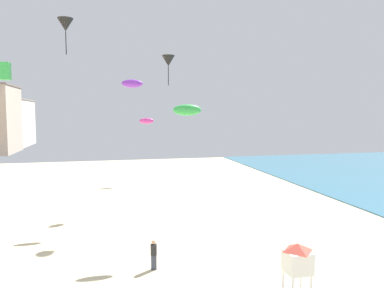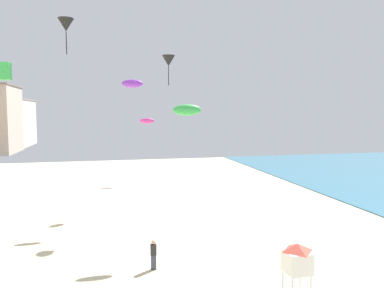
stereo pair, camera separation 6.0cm
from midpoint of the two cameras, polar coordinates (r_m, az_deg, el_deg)
name	(u,v)px [view 1 (the left image)]	position (r m, az deg, el deg)	size (l,w,h in m)	color
kite_flyer	(154,253)	(20.45, -6.14, -16.69)	(0.34, 0.34, 1.64)	#383D4C
lifeguard_stand	(297,259)	(17.86, 16.18, -16.96)	(1.10, 1.10, 2.55)	white
kite_purple_parafoil	(132,84)	(29.54, -9.45, 9.37)	(1.68, 0.47, 0.65)	purple
kite_green_box	(4,71)	(37.99, -27.52, 10.15)	(1.01, 1.01, 1.59)	green
kite_black_delta	(65,25)	(36.60, -19.35, 17.28)	(1.43, 1.43, 3.25)	black
kite_magenta_parafoil_3	(147,121)	(44.77, -7.21, 3.64)	(1.77, 0.49, 0.69)	#DB3D9E
kite_green_parafoil	(187,110)	(22.94, -0.84, 5.38)	(1.82, 0.51, 0.71)	green
kite_black_delta_2	(168,61)	(29.11, -3.82, 12.93)	(1.03, 1.03, 2.33)	black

